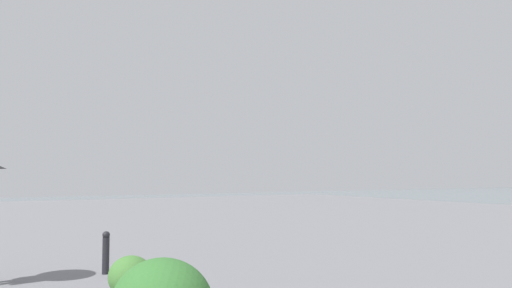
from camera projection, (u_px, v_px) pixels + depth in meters
The scene contains 2 objects.
bollard_mid at pixel (106, 252), 8.66m from camera, with size 0.13×0.13×0.73m.
shrub_low at pixel (131, 277), 6.99m from camera, with size 0.68×0.62×0.58m.
Camera 1 is at (0.14, 1.12, 1.71)m, focal length 35.11 mm.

